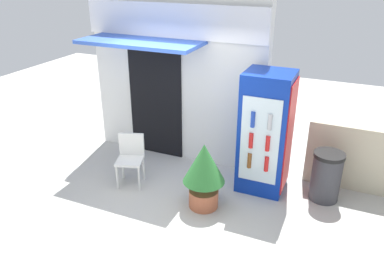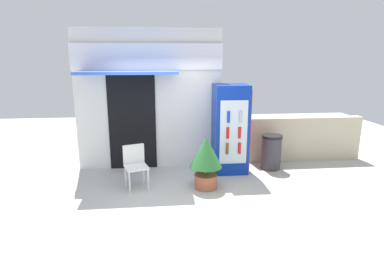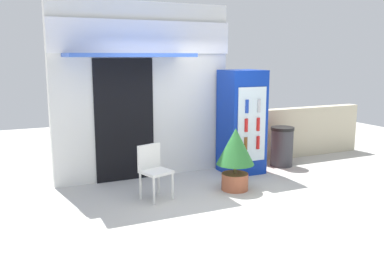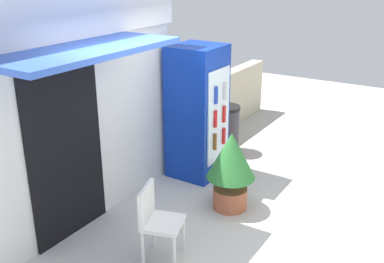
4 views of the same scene
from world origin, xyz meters
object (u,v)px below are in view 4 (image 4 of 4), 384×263
Objects in this scene: potted_plant_near_shop at (231,164)px; trash_bin at (226,128)px; plastic_chair at (156,217)px; drink_cooler at (198,112)px.

trash_bin is at bearing 29.89° from potted_plant_near_shop.
potted_plant_near_shop is at bearing -150.11° from trash_bin.
plastic_chair is 1.07× the size of trash_bin.
potted_plant_near_shop is at bearing -7.14° from plastic_chair.
drink_cooler is at bearing -177.30° from trash_bin.
trash_bin is (1.64, 0.94, -0.23)m from potted_plant_near_shop.
trash_bin is (3.01, 0.77, -0.10)m from plastic_chair.
drink_cooler is at bearing 53.37° from potted_plant_near_shop.
drink_cooler reaches higher than potted_plant_near_shop.
drink_cooler reaches higher than plastic_chair.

